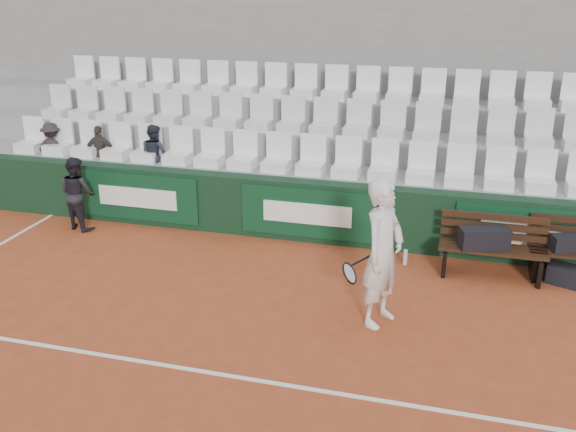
% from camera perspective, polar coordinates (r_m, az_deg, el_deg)
% --- Properties ---
extents(ground, '(80.00, 80.00, 0.00)m').
position_cam_1_polar(ground, '(7.22, -4.12, -14.18)').
color(ground, '#A64725').
rests_on(ground, ground).
extents(court_baseline, '(18.00, 0.06, 0.01)m').
position_cam_1_polar(court_baseline, '(7.21, -4.12, -14.15)').
color(court_baseline, white).
rests_on(court_baseline, ground).
extents(back_barrier, '(18.00, 0.34, 1.00)m').
position_cam_1_polar(back_barrier, '(10.40, 3.38, 0.32)').
color(back_barrier, '#10321B').
rests_on(back_barrier, ground).
extents(grandstand_tier_front, '(18.00, 0.95, 1.00)m').
position_cam_1_polar(grandstand_tier_front, '(11.00, 3.72, 1.46)').
color(grandstand_tier_front, gray).
rests_on(grandstand_tier_front, ground).
extents(grandstand_tier_mid, '(18.00, 0.95, 1.45)m').
position_cam_1_polar(grandstand_tier_mid, '(11.82, 4.69, 3.95)').
color(grandstand_tier_mid, gray).
rests_on(grandstand_tier_mid, ground).
extents(grandstand_tier_back, '(18.00, 0.95, 1.90)m').
position_cam_1_polar(grandstand_tier_back, '(12.66, 5.53, 6.12)').
color(grandstand_tier_back, gray).
rests_on(grandstand_tier_back, ground).
extents(grandstand_rear_wall, '(18.00, 0.30, 4.40)m').
position_cam_1_polar(grandstand_rear_wall, '(13.02, 6.22, 12.12)').
color(grandstand_rear_wall, gray).
rests_on(grandstand_rear_wall, ground).
extents(seat_row_front, '(11.90, 0.44, 0.63)m').
position_cam_1_polar(seat_row_front, '(10.59, 3.63, 5.32)').
color(seat_row_front, white).
rests_on(seat_row_front, grandstand_tier_front).
extents(seat_row_mid, '(11.90, 0.44, 0.63)m').
position_cam_1_polar(seat_row_mid, '(11.39, 4.67, 8.72)').
color(seat_row_mid, silver).
rests_on(seat_row_mid, grandstand_tier_mid).
extents(seat_row_back, '(11.90, 0.44, 0.63)m').
position_cam_1_polar(seat_row_back, '(12.23, 5.59, 11.66)').
color(seat_row_back, white).
rests_on(seat_row_back, grandstand_tier_back).
extents(bench_left, '(1.50, 0.56, 0.45)m').
position_cam_1_polar(bench_left, '(9.73, 17.59, -3.92)').
color(bench_left, '#321C0F').
rests_on(bench_left, ground).
extents(sports_bag_left, '(0.75, 0.50, 0.29)m').
position_cam_1_polar(sports_bag_left, '(9.55, 17.03, -1.88)').
color(sports_bag_left, black).
rests_on(sports_bag_left, bench_left).
extents(sports_bag_right, '(0.54, 0.38, 0.23)m').
position_cam_1_polar(sports_bag_right, '(9.88, 23.71, -2.22)').
color(sports_bag_right, black).
rests_on(sports_bag_right, bench_right).
extents(sports_bag_ground, '(0.54, 0.43, 0.28)m').
position_cam_1_polar(sports_bag_ground, '(9.89, 23.44, -4.84)').
color(sports_bag_ground, black).
rests_on(sports_bag_ground, ground).
extents(water_bottle_near, '(0.07, 0.07, 0.24)m').
position_cam_1_polar(water_bottle_near, '(9.85, 10.38, -3.62)').
color(water_bottle_near, '#B1C3C9').
rests_on(water_bottle_near, ground).
extents(water_bottle_far, '(0.08, 0.08, 0.28)m').
position_cam_1_polar(water_bottle_far, '(9.87, 22.87, -4.82)').
color(water_bottle_far, '#AEC0C5').
rests_on(water_bottle_far, ground).
extents(tennis_player, '(0.83, 0.80, 1.87)m').
position_cam_1_polar(tennis_player, '(7.89, 8.41, -3.33)').
color(tennis_player, silver).
rests_on(tennis_player, ground).
extents(ball_kid, '(0.74, 0.65, 1.27)m').
position_cam_1_polar(ball_kid, '(11.47, -18.25, 1.94)').
color(ball_kid, black).
rests_on(ball_kid, ground).
extents(spectator_a, '(0.70, 0.46, 1.01)m').
position_cam_1_polar(spectator_a, '(12.70, -20.44, 7.54)').
color(spectator_a, black).
rests_on(spectator_a, grandstand_tier_front).
extents(spectator_b, '(0.63, 0.36, 1.01)m').
position_cam_1_polar(spectator_b, '(12.15, -16.52, 7.44)').
color(spectator_b, '#352F2A').
rests_on(spectator_b, grandstand_tier_front).
extents(spectator_c, '(0.65, 0.59, 1.10)m').
position_cam_1_polar(spectator_c, '(11.62, -11.91, 7.49)').
color(spectator_c, '#202631').
rests_on(spectator_c, grandstand_tier_front).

